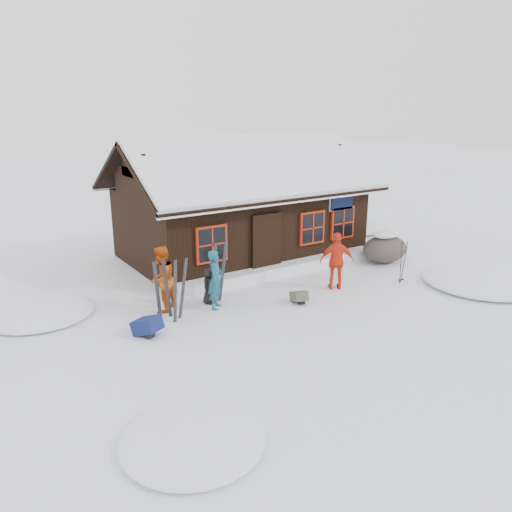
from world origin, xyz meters
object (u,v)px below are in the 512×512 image
at_px(skier_orange_right, 337,261).
at_px(skier_crouched, 209,286).
at_px(ski_pair_left, 179,291).
at_px(boulder, 385,248).
at_px(backpack_olive, 299,299).
at_px(ski_poles, 403,263).
at_px(skier_teal, 216,280).
at_px(skier_orange_left, 161,279).
at_px(backpack_blue, 147,329).

distance_m(skier_orange_right, skier_crouched, 3.93).
bearing_deg(ski_pair_left, skier_orange_right, -24.34).
xyz_separation_m(boulder, backpack_olive, (-4.99, -1.43, -0.38)).
relative_size(skier_crouched, ski_poles, 0.74).
bearing_deg(ski_poles, backpack_olive, 174.06).
distance_m(skier_teal, ski_poles, 6.04).
height_order(skier_orange_left, ski_poles, skier_orange_left).
bearing_deg(backpack_blue, skier_teal, -11.60).
relative_size(boulder, ski_pair_left, 1.05).
height_order(skier_orange_right, backpack_blue, skier_orange_right).
bearing_deg(boulder, skier_teal, -176.36).
height_order(skier_teal, boulder, skier_teal).
distance_m(skier_crouched, backpack_olive, 2.55).
bearing_deg(boulder, backpack_olive, -163.99).
bearing_deg(boulder, skier_orange_left, 178.95).
distance_m(skier_orange_right, ski_poles, 2.24).
bearing_deg(backpack_olive, skier_teal, 170.19).
bearing_deg(backpack_olive, ski_poles, 9.20).
bearing_deg(ski_pair_left, backpack_olive, -32.81).
xyz_separation_m(backpack_blue, backpack_olive, (4.33, -0.38, -0.04)).
bearing_deg(ski_poles, skier_teal, 166.86).
relative_size(skier_orange_left, ski_pair_left, 1.09).
relative_size(skier_orange_right, skier_crouched, 1.71).
xyz_separation_m(skier_orange_right, skier_crouched, (-3.76, 1.09, -0.37)).
bearing_deg(boulder, ski_pair_left, -175.96).
bearing_deg(ski_poles, boulder, 56.40).
distance_m(skier_orange_left, backpack_blue, 1.69).
xyz_separation_m(skier_orange_left, boulder, (8.40, -0.15, -0.38)).
bearing_deg(skier_teal, ski_poles, -60.57).
xyz_separation_m(boulder, backpack_blue, (-9.32, -1.06, -0.34)).
height_order(skier_crouched, backpack_olive, skier_crouched).
bearing_deg(ski_poles, skier_orange_left, 164.61).
distance_m(skier_orange_right, boulder, 3.52).
relative_size(skier_orange_right, backpack_olive, 3.48).
distance_m(ski_poles, backpack_olive, 3.83).
bearing_deg(skier_orange_right, skier_crouched, 17.74).
xyz_separation_m(skier_orange_left, skier_orange_right, (5.08, -1.27, -0.02)).
xyz_separation_m(ski_pair_left, backpack_olive, (3.25, -0.85, -0.64)).
height_order(skier_orange_right, skier_crouched, skier_orange_right).
xyz_separation_m(skier_orange_right, ski_poles, (2.11, -0.71, -0.23)).
bearing_deg(backpack_blue, backpack_olive, -31.74).
relative_size(skier_teal, skier_crouched, 1.60).
relative_size(skier_teal, backpack_blue, 2.57).
distance_m(skier_orange_left, boulder, 8.41).
relative_size(boulder, ski_poles, 1.27).
distance_m(backpack_blue, backpack_olive, 4.35).
bearing_deg(skier_crouched, skier_orange_left, 140.73).
bearing_deg(boulder, ski_poles, -123.60).
bearing_deg(ski_pair_left, backpack_blue, -174.63).
relative_size(skier_orange_right, ski_pair_left, 1.06).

